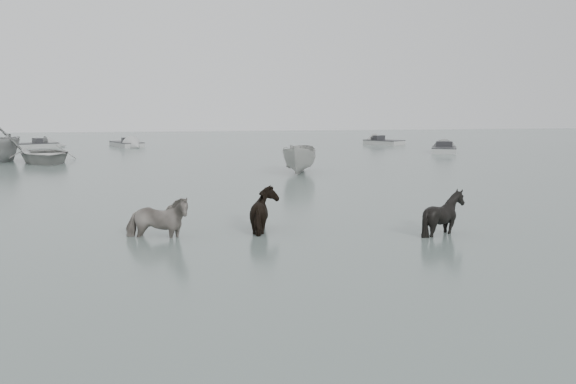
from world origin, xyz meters
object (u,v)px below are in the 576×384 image
at_px(pony_dark, 267,202).
at_px(pony_black, 444,206).
at_px(rowboat_lead, 44,153).
at_px(pony_pinto, 157,209).

distance_m(pony_dark, pony_black, 4.36).
relative_size(pony_dark, rowboat_lead, 0.26).
bearing_deg(pony_pinto, pony_black, -80.40).
relative_size(pony_pinto, rowboat_lead, 0.30).
relative_size(pony_pinto, pony_black, 1.18).
distance_m(pony_dark, rowboat_lead, 24.10).
height_order(pony_dark, rowboat_lead, pony_dark).
bearing_deg(rowboat_lead, pony_pinto, -89.70).
relative_size(pony_dark, pony_black, 1.03).
bearing_deg(pony_black, rowboat_lead, 42.14).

